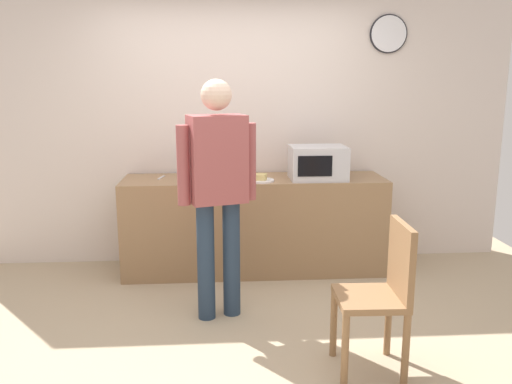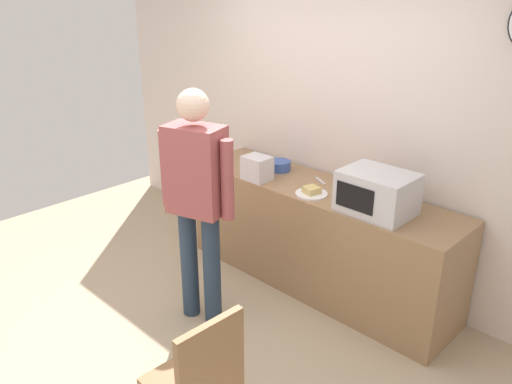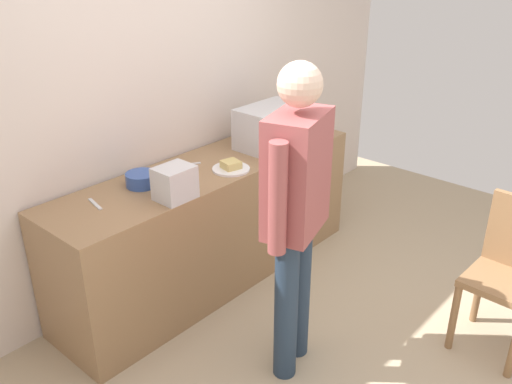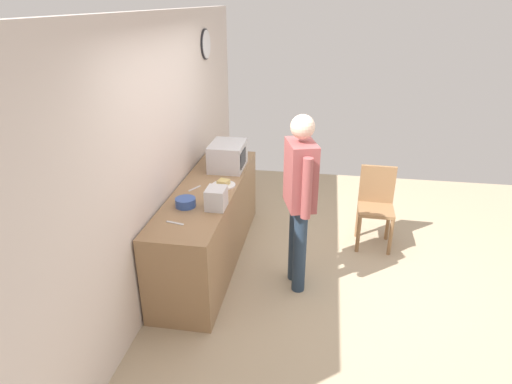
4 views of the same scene
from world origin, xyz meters
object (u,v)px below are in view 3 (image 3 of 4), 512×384
wooden_chair (510,269)px  spoon_utensil (95,204)px  sandwich_plate (231,167)px  fork_utensil (188,164)px  person_standing (296,204)px  salad_bowl (142,179)px  microwave (274,127)px  toaster (175,183)px

wooden_chair → spoon_utensil: bearing=128.5°
sandwich_plate → wooden_chair: (0.61, -1.66, -0.38)m
fork_utensil → person_standing: person_standing is taller
salad_bowl → spoon_utensil: 0.35m
microwave → fork_utensil: microwave is taller
fork_utensil → wooden_chair: bearing=-69.2°
fork_utensil → person_standing: size_ratio=0.10×
salad_bowl → toaster: (0.02, -0.30, 0.06)m
salad_bowl → wooden_chair: salad_bowl is taller
salad_bowl → fork_utensil: size_ratio=1.14×
person_standing → microwave: bearing=44.8°
salad_bowl → person_standing: bearing=-80.8°
microwave → wooden_chair: size_ratio=0.53×
sandwich_plate → person_standing: person_standing is taller
spoon_utensil → salad_bowl: bearing=1.9°
sandwich_plate → person_standing: size_ratio=0.14×
microwave → toaster: 1.07m
salad_bowl → person_standing: 1.09m
person_standing → wooden_chair: (0.98, -0.84, -0.52)m
sandwich_plate → salad_bowl: salad_bowl is taller
fork_utensil → spoon_utensil: (-0.77, -0.05, 0.00)m
microwave → person_standing: size_ratio=0.28×
salad_bowl → spoon_utensil: bearing=-178.1°
fork_utensil → spoon_utensil: 0.77m
sandwich_plate → toaster: 0.54m
wooden_chair → microwave: bearing=92.8°
wooden_chair → person_standing: bearing=139.7°
spoon_utensil → person_standing: 1.19m
sandwich_plate → spoon_utensil: (-0.89, 0.23, -0.02)m
wooden_chair → sandwich_plate: bearing=110.2°
person_standing → fork_utensil: bearing=77.4°
spoon_utensil → person_standing: size_ratio=0.10×
salad_bowl → toaster: 0.30m
salad_bowl → fork_utensil: salad_bowl is taller
salad_bowl → person_standing: person_standing is taller
spoon_utensil → person_standing: bearing=-63.8°
toaster → wooden_chair: 2.02m
sandwich_plate → toaster: toaster is taller
toaster → fork_utensil: toaster is taller
wooden_chair → fork_utensil: bearing=110.8°
salad_bowl → toaster: bearing=-86.7°
salad_bowl → person_standing: (0.17, -1.07, 0.12)m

